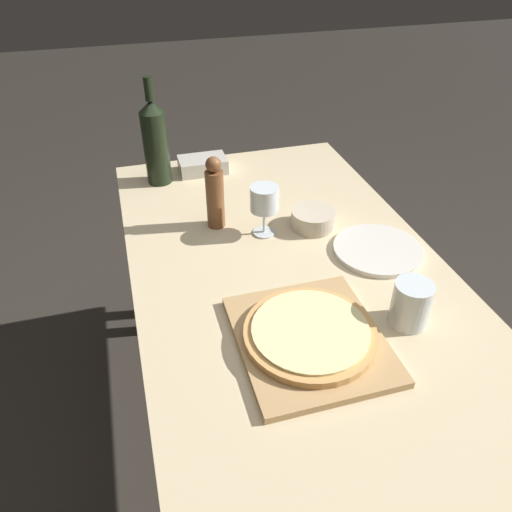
# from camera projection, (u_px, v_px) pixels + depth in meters

# --- Properties ---
(ground_plane) EXTENTS (12.00, 12.00, 0.00)m
(ground_plane) POSITION_uv_depth(u_px,v_px,m) (290.00, 464.00, 1.68)
(ground_plane) COLOR #2D2823
(dining_table) EXTENTS (0.81, 1.65, 0.76)m
(dining_table) POSITION_uv_depth(u_px,v_px,m) (301.00, 319.00, 1.29)
(dining_table) COLOR #CCB78E
(dining_table) RESTS_ON ground_plane
(cutting_board) EXTENTS (0.31, 0.35, 0.02)m
(cutting_board) POSITION_uv_depth(u_px,v_px,m) (309.00, 339.00, 1.09)
(cutting_board) COLOR tan
(cutting_board) RESTS_ON dining_table
(pizza) EXTENTS (0.29, 0.29, 0.02)m
(pizza) POSITION_uv_depth(u_px,v_px,m) (310.00, 333.00, 1.07)
(pizza) COLOR tan
(pizza) RESTS_ON cutting_board
(wine_bottle) EXTENTS (0.08, 0.08, 0.35)m
(wine_bottle) POSITION_uv_depth(u_px,v_px,m) (155.00, 141.00, 1.61)
(wine_bottle) COLOR black
(wine_bottle) RESTS_ON dining_table
(pepper_mill) EXTENTS (0.05, 0.05, 0.22)m
(pepper_mill) POSITION_uv_depth(u_px,v_px,m) (215.00, 194.00, 1.41)
(pepper_mill) COLOR brown
(pepper_mill) RESTS_ON dining_table
(wine_glass) EXTENTS (0.08, 0.08, 0.15)m
(wine_glass) POSITION_uv_depth(u_px,v_px,m) (264.00, 200.00, 1.38)
(wine_glass) COLOR silver
(wine_glass) RESTS_ON dining_table
(small_bowl) EXTENTS (0.13, 0.13, 0.05)m
(small_bowl) POSITION_uv_depth(u_px,v_px,m) (313.00, 219.00, 1.45)
(small_bowl) COLOR beige
(small_bowl) RESTS_ON dining_table
(drinking_tumbler) EXTENTS (0.09, 0.09, 0.11)m
(drinking_tumbler) POSITION_uv_depth(u_px,v_px,m) (411.00, 304.00, 1.11)
(drinking_tumbler) COLOR silver
(drinking_tumbler) RESTS_ON dining_table
(dinner_plate) EXTENTS (0.24, 0.24, 0.01)m
(dinner_plate) POSITION_uv_depth(u_px,v_px,m) (378.00, 250.00, 1.36)
(dinner_plate) COLOR silver
(dinner_plate) RESTS_ON dining_table
(food_container) EXTENTS (0.16, 0.10, 0.05)m
(food_container) POSITION_uv_depth(u_px,v_px,m) (203.00, 165.00, 1.74)
(food_container) COLOR #BCB7AD
(food_container) RESTS_ON dining_table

